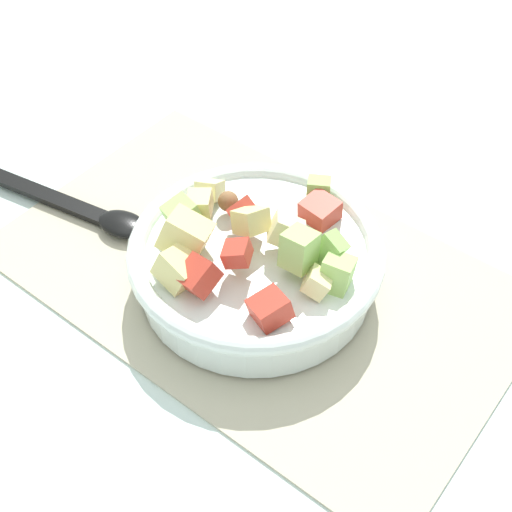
# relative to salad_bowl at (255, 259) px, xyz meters

# --- Properties ---
(ground_plane) EXTENTS (2.40, 2.40, 0.00)m
(ground_plane) POSITION_rel_salad_bowl_xyz_m (0.01, -0.01, -0.04)
(ground_plane) COLOR silver
(placemat) EXTENTS (0.50, 0.31, 0.01)m
(placemat) POSITION_rel_salad_bowl_xyz_m (0.01, -0.01, -0.04)
(placemat) COLOR #BCB299
(placemat) RESTS_ON ground_plane
(salad_bowl) EXTENTS (0.24, 0.24, 0.10)m
(salad_bowl) POSITION_rel_salad_bowl_xyz_m (0.00, 0.00, 0.00)
(salad_bowl) COLOR white
(salad_bowl) RESTS_ON placemat
(serving_spoon) EXTENTS (0.22, 0.06, 0.01)m
(serving_spoon) POSITION_rel_salad_bowl_xyz_m (0.20, 0.03, -0.03)
(serving_spoon) COLOR black
(serving_spoon) RESTS_ON placemat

